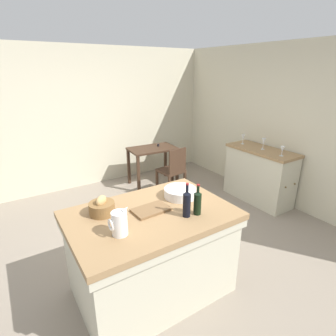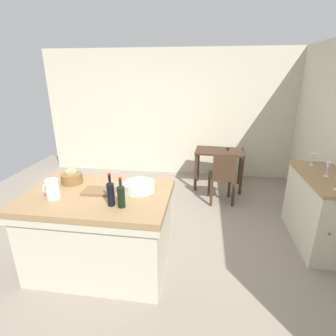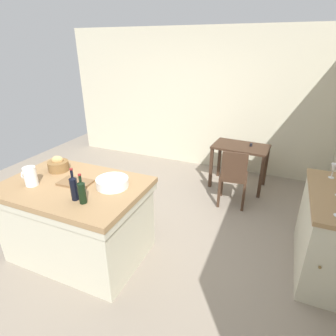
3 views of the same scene
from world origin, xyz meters
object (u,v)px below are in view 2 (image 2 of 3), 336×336
object	(u,v)px
bread_basket	(72,178)
cutting_board	(100,191)
wine_bottle_dark	(121,195)
island_table	(101,228)
wash_bowl	(139,187)
side_cabinet	(318,210)
wine_glass_left	(328,166)
wooden_chair	(222,176)
writing_desk	(219,157)
wine_glass_middle	(313,157)
wine_bottle_amber	(111,193)
pitcher	(52,189)

from	to	relation	value
bread_basket	cutting_board	world-z (taller)	bread_basket
wine_bottle_dark	bread_basket	bearing A→B (deg)	147.27
bread_basket	cutting_board	xyz separation A→B (m)	(0.41, -0.20, -0.05)
island_table	wash_bowl	size ratio (longest dim) A/B	4.55
island_table	side_cabinet	distance (m)	2.72
cutting_board	wine_glass_left	size ratio (longest dim) A/B	1.85
cutting_board	wine_bottle_dark	xyz separation A→B (m)	(0.33, -0.28, 0.11)
wooden_chair	cutting_board	world-z (taller)	cutting_board
bread_basket	wine_glass_left	distance (m)	3.04
cutting_board	wine_glass_left	distance (m)	2.70
bread_basket	cutting_board	distance (m)	0.46
writing_desk	island_table	bearing A→B (deg)	-119.91
wash_bowl	wine_glass_left	bearing A→B (deg)	17.68
wash_bowl	wine_glass_middle	distance (m)	2.41
island_table	side_cabinet	xyz separation A→B (m)	(2.59, 0.83, -0.03)
side_cabinet	cutting_board	bearing A→B (deg)	-162.80
wine_bottle_dark	wine_glass_left	bearing A→B (deg)	25.54
wooden_chair	cutting_board	xyz separation A→B (m)	(-1.41, -1.74, 0.43)
wash_bowl	wine_bottle_amber	xyz separation A→B (m)	(-0.18, -0.36, 0.08)
island_table	pitcher	xyz separation A→B (m)	(-0.39, -0.18, 0.53)
side_cabinet	wooden_chair	size ratio (longest dim) A/B	1.32
pitcher	wash_bowl	world-z (taller)	pitcher
wine_bottle_amber	wine_bottle_dark	bearing A→B (deg)	-10.19
wooden_chair	wine_bottle_dark	distance (m)	2.35
pitcher	wine_bottle_amber	world-z (taller)	wine_bottle_amber
bread_basket	writing_desk	bearing A→B (deg)	50.98
side_cabinet	bread_basket	bearing A→B (deg)	-168.62
pitcher	wine_bottle_dark	world-z (taller)	wine_bottle_dark
wine_glass_middle	wine_bottle_amber	bearing A→B (deg)	-147.71
side_cabinet	wine_bottle_amber	distance (m)	2.64
pitcher	wine_bottle_amber	size ratio (longest dim) A/B	0.75
island_table	wash_bowl	xyz separation A→B (m)	(0.43, 0.13, 0.47)
wooden_chair	cutting_board	size ratio (longest dim) A/B	2.64
bread_basket	pitcher	bearing A→B (deg)	-89.26
pitcher	wine_bottle_amber	bearing A→B (deg)	-5.19
writing_desk	bread_basket	world-z (taller)	bread_basket
side_cabinet	wine_bottle_dark	world-z (taller)	wine_bottle_dark
wine_glass_left	island_table	bearing A→B (deg)	-162.50
wash_bowl	wooden_chair	bearing A→B (deg)	58.46
pitcher	cutting_board	bearing A→B (deg)	26.83
bread_basket	wine_bottle_dark	bearing A→B (deg)	-32.73
island_table	wine_bottle_amber	size ratio (longest dim) A/B	4.70
side_cabinet	wine_glass_left	bearing A→B (deg)	-109.08
bread_basket	wine_glass_left	xyz separation A→B (m)	(2.98, 0.59, 0.07)
writing_desk	wooden_chair	size ratio (longest dim) A/B	1.02
island_table	wash_bowl	distance (m)	0.65
cutting_board	pitcher	bearing A→B (deg)	-153.17
wine_bottle_dark	wine_glass_middle	world-z (taller)	wine_bottle_dark
island_table	wine_bottle_dark	xyz separation A→B (m)	(0.35, -0.25, 0.55)
pitcher	bread_basket	distance (m)	0.40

